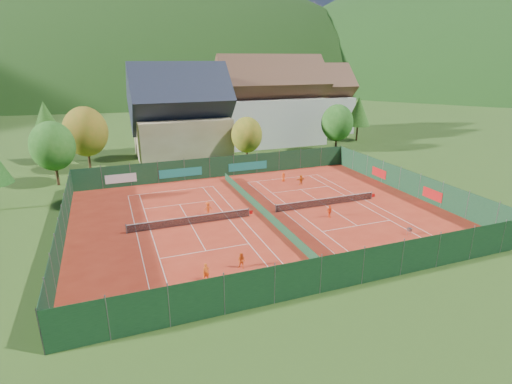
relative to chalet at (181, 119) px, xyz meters
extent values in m
plane|color=#2A4B17|center=(3.00, -30.00, -6.64)|extent=(600.00, 600.00, 0.00)
cube|color=#AF2C19|center=(3.00, -30.00, -6.62)|extent=(40.00, 32.00, 0.01)
cube|color=white|center=(-5.00, -18.12, -6.61)|extent=(10.97, 0.06, 0.00)
cube|color=white|center=(-5.00, -41.88, -6.61)|extent=(10.97, 0.06, 0.00)
cube|color=white|center=(-10.48, -30.00, -6.61)|extent=(0.06, 23.77, 0.00)
cube|color=white|center=(0.49, -30.00, -6.61)|extent=(0.06, 23.77, 0.00)
cube|color=white|center=(-9.12, -30.00, -6.61)|extent=(0.06, 23.77, 0.00)
cube|color=white|center=(-0.88, -30.00, -6.61)|extent=(0.06, 23.77, 0.00)
cube|color=white|center=(-5.00, -23.60, -6.61)|extent=(8.23, 0.06, 0.00)
cube|color=white|center=(-5.00, -36.40, -6.61)|extent=(8.23, 0.06, 0.00)
cube|color=white|center=(-5.00, -30.00, -6.61)|extent=(0.06, 12.80, 0.00)
cube|color=white|center=(11.00, -18.12, -6.61)|extent=(10.97, 0.06, 0.00)
cube|color=white|center=(11.00, -41.88, -6.61)|extent=(10.97, 0.06, 0.00)
cube|color=white|center=(5.51, -30.00, -6.61)|extent=(0.06, 23.77, 0.00)
cube|color=white|center=(16.48, -30.00, -6.61)|extent=(0.06, 23.77, 0.00)
cube|color=white|center=(6.88, -30.00, -6.61)|extent=(0.06, 23.77, 0.00)
cube|color=white|center=(15.12, -30.00, -6.61)|extent=(0.06, 23.77, 0.00)
cube|color=white|center=(11.00, -23.60, -6.61)|extent=(8.23, 0.06, 0.00)
cube|color=white|center=(11.00, -36.40, -6.61)|extent=(8.23, 0.06, 0.00)
cube|color=white|center=(11.00, -30.00, -6.61)|extent=(0.06, 12.80, 0.00)
cylinder|color=#59595B|center=(-11.40, -30.00, -6.11)|extent=(0.10, 0.10, 1.02)
cylinder|color=#59595B|center=(1.40, -30.00, -6.11)|extent=(0.10, 0.10, 1.02)
cube|color=black|center=(-5.00, -30.00, -6.16)|extent=(12.80, 0.02, 0.86)
cube|color=white|center=(-5.00, -30.00, -5.73)|extent=(12.80, 0.04, 0.06)
cube|color=red|center=(1.65, -30.00, -6.17)|extent=(0.40, 0.04, 0.40)
cylinder|color=#59595B|center=(4.60, -30.00, -6.11)|extent=(0.10, 0.10, 1.02)
cylinder|color=#59595B|center=(17.40, -30.00, -6.11)|extent=(0.10, 0.10, 1.02)
cube|color=black|center=(11.00, -30.00, -6.16)|extent=(12.80, 0.02, 0.86)
cube|color=white|center=(11.00, -30.00, -5.73)|extent=(12.80, 0.04, 0.06)
cube|color=red|center=(17.65, -30.00, -6.17)|extent=(0.40, 0.04, 0.40)
cube|color=#153B23|center=(3.00, -30.00, -6.12)|extent=(0.03, 28.80, 1.00)
cube|color=#153B21|center=(3.00, -14.00, -5.12)|extent=(40.00, 0.04, 3.00)
cube|color=teal|center=(-3.00, -14.06, -5.42)|extent=(6.00, 0.03, 1.20)
cube|color=teal|center=(7.00, -14.06, -5.42)|extent=(6.00, 0.03, 1.20)
cube|color=silver|center=(-11.00, -14.06, -5.42)|extent=(4.00, 0.03, 1.20)
cube|color=#123319|center=(3.00, -46.00, -5.12)|extent=(40.00, 0.04, 3.00)
cube|color=#12331D|center=(-17.00, -30.00, -5.12)|extent=(0.04, 32.00, 3.00)
cube|color=#14371F|center=(23.00, -30.00, -5.12)|extent=(0.04, 32.00, 3.00)
cube|color=#B21414|center=(22.94, -34.00, -5.42)|extent=(0.03, 3.00, 1.20)
cube|color=#B21414|center=(22.94, -24.00, -5.42)|extent=(0.03, 3.00, 1.20)
cube|color=#C4B68A|center=(0.00, 0.00, -3.12)|extent=(15.00, 12.00, 7.00)
cube|color=#1E2333|center=(0.00, 0.00, 3.38)|extent=(16.20, 12.00, 12.00)
cube|color=silver|center=(19.00, 6.00, -2.12)|extent=(20.00, 11.00, 9.00)
cube|color=brown|center=(19.00, 6.00, 5.13)|extent=(21.60, 11.00, 11.00)
cube|color=silver|center=(33.00, 14.00, -2.62)|extent=(16.00, 10.00, 8.00)
cube|color=brown|center=(33.00, 14.00, 3.88)|extent=(17.28, 10.00, 10.00)
cylinder|color=#452A18|center=(-19.00, -10.00, -5.22)|extent=(0.36, 0.36, 2.80)
ellipsoid|color=#235F1B|center=(-19.00, -10.00, -1.22)|extent=(5.72, 5.72, 6.58)
cylinder|color=#462B19|center=(-15.00, -4.00, -5.05)|extent=(0.36, 0.36, 3.15)
ellipsoid|color=olive|center=(-15.00, -4.00, -0.55)|extent=(6.44, 6.44, 7.40)
cylinder|color=#422617|center=(-21.00, 4.00, -4.87)|extent=(0.36, 0.36, 3.50)
cone|color=#205117|center=(-21.00, 4.00, 0.13)|extent=(5.60, 5.60, 6.50)
cylinder|color=#483119|center=(9.00, -8.00, -5.40)|extent=(0.36, 0.36, 2.45)
ellipsoid|color=olive|center=(9.00, -8.00, -1.90)|extent=(5.01, 5.01, 5.76)
cylinder|color=#4B2A1A|center=(27.00, -6.00, -5.22)|extent=(0.36, 0.36, 2.80)
ellipsoid|color=#215919|center=(27.00, -6.00, -1.22)|extent=(5.72, 5.72, 6.58)
cylinder|color=#402A17|center=(37.00, 2.00, -5.05)|extent=(0.36, 0.36, 3.15)
cone|color=#2A611B|center=(37.00, 2.00, -0.55)|extent=(5.04, 5.04, 5.85)
cylinder|color=#4D2C1B|center=(29.00, 10.00, -4.87)|extent=(0.36, 0.36, 3.50)
ellipsoid|color=olive|center=(29.00, 10.00, 0.13)|extent=(7.15, 7.15, 8.22)
ellipsoid|color=black|center=(13.00, 270.00, -48.97)|extent=(440.00, 440.00, 242.00)
ellipsoid|color=black|center=(243.00, 160.00, -45.19)|extent=(380.00, 380.00, 220.40)
cylinder|color=slate|center=(14.29, -40.25, -6.22)|extent=(0.02, 0.02, 0.80)
cylinder|color=slate|center=(14.59, -40.25, -6.22)|extent=(0.02, 0.02, 0.80)
cylinder|color=slate|center=(14.29, -39.95, -6.22)|extent=(0.02, 0.02, 0.80)
cylinder|color=slate|center=(14.59, -39.95, -6.22)|extent=(0.02, 0.02, 0.80)
cube|color=slate|center=(14.44, -40.10, -6.07)|extent=(0.34, 0.34, 0.30)
ellipsoid|color=#CCD833|center=(14.44, -40.10, -6.04)|extent=(0.28, 0.28, 0.16)
sphere|color=#CCD833|center=(-4.93, -33.33, -6.59)|extent=(0.07, 0.07, 0.07)
sphere|color=#CCD833|center=(7.14, -42.57, -6.59)|extent=(0.07, 0.07, 0.07)
imported|color=#DD5713|center=(-6.17, -41.26, -5.91)|extent=(0.53, 0.36, 1.43)
imported|color=#D74B13|center=(-3.00, -40.46, -5.94)|extent=(0.84, 0.82, 1.36)
imported|color=#FA5116|center=(-2.63, -27.95, -5.87)|extent=(0.98, 0.57, 1.51)
imported|color=#FA4D16|center=(9.49, -33.34, -5.92)|extent=(0.88, 0.54, 1.40)
imported|color=#F14D15|center=(10.39, -19.37, -5.98)|extent=(0.66, 0.46, 1.29)
imported|color=orange|center=(11.91, -21.77, -5.91)|extent=(1.34, 0.48, 1.43)
camera|label=1|loc=(-12.24, -68.13, 9.78)|focal=28.00mm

